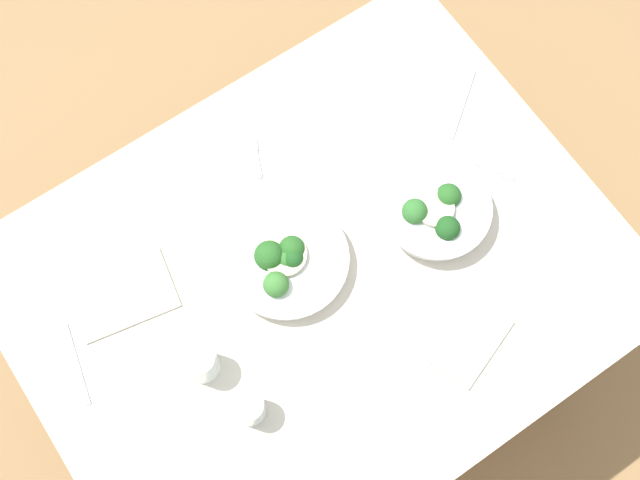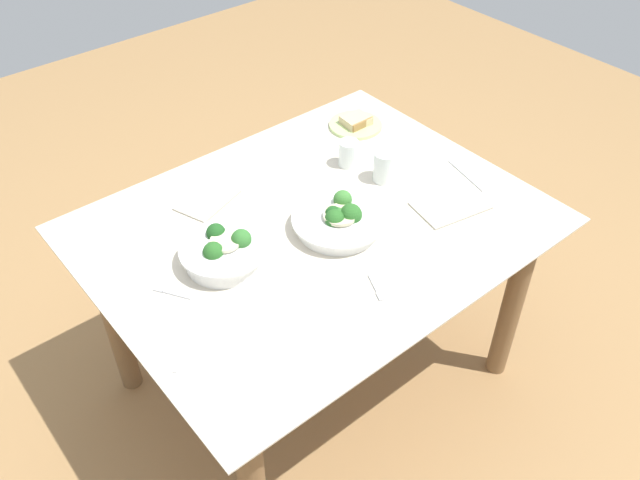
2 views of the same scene
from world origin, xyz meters
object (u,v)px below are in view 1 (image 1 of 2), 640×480
object	(u,v)px
fork_by_far_bowl	(494,171)
napkin_folded_lower	(124,295)
water_glass_side	(200,362)
napkin_folded_upper	(467,339)
fork_by_near_bowl	(257,157)
table_knife_right	(77,364)
water_glass_center	(249,408)
broccoli_bowl_far	(436,211)
table_knife_left	(463,104)
broccoli_bowl_near	(285,260)

from	to	relation	value
fork_by_far_bowl	napkin_folded_lower	xyz separation A→B (m)	(0.84, -0.22, 0.00)
water_glass_side	napkin_folded_upper	xyz separation A→B (m)	(-0.49, 0.26, -0.05)
water_glass_side	napkin_folded_lower	bearing A→B (deg)	-75.22
fork_by_near_bowl	napkin_folded_upper	world-z (taller)	napkin_folded_upper
napkin_folded_lower	napkin_folded_upper	bearing A→B (deg)	138.35
fork_by_far_bowl	table_knife_right	xyz separation A→B (m)	(0.99, -0.15, -0.00)
fork_by_near_bowl	napkin_folded_upper	bearing A→B (deg)	-143.76
fork_by_far_bowl	water_glass_center	bearing A→B (deg)	-110.76
broccoli_bowl_far	napkin_folded_lower	xyz separation A→B (m)	(0.66, -0.23, -0.03)
broccoli_bowl_far	table_knife_right	world-z (taller)	broccoli_bowl_far
table_knife_left	napkin_folded_lower	distance (m)	0.89
table_knife_right	water_glass_center	bearing A→B (deg)	-125.95
water_glass_side	napkin_folded_lower	size ratio (longest dim) A/B	0.47
water_glass_center	table_knife_left	bearing A→B (deg)	-158.06
broccoli_bowl_near	table_knife_right	xyz separation A→B (m)	(0.48, -0.06, -0.03)
table_knife_right	napkin_folded_lower	bearing A→B (deg)	-51.53
table_knife_left	table_knife_right	xyz separation A→B (m)	(1.04, 0.03, 0.00)
table_knife_left	water_glass_center	bearing A→B (deg)	165.70
water_glass_side	table_knife_left	world-z (taller)	water_glass_side
napkin_folded_upper	napkin_folded_lower	xyz separation A→B (m)	(0.55, -0.49, 0.00)
water_glass_side	table_knife_right	distance (m)	0.27
broccoli_bowl_far	fork_by_far_bowl	distance (m)	0.18
broccoli_bowl_far	fork_by_near_bowl	distance (m)	0.42
water_glass_center	table_knife_right	size ratio (longest dim) A/B	0.48
water_glass_side	table_knife_left	bearing A→B (deg)	-167.33
table_knife_left	fork_by_near_bowl	bearing A→B (deg)	125.31
fork_by_near_bowl	broccoli_bowl_far	bearing A→B (deg)	-121.04
table_knife_left	napkin_folded_upper	distance (m)	0.56
napkin_folded_lower	table_knife_left	bearing A→B (deg)	177.21
napkin_folded_lower	water_glass_center	bearing A→B (deg)	104.40
water_glass_side	fork_by_far_bowl	bearing A→B (deg)	-179.29
water_glass_center	table_knife_left	xyz separation A→B (m)	(-0.79, -0.32, -0.04)
fork_by_far_bowl	table_knife_left	size ratio (longest dim) A/B	0.51
water_glass_center	napkin_folded_lower	xyz separation A→B (m)	(0.09, -0.36, -0.04)
water_glass_side	napkin_folded_lower	xyz separation A→B (m)	(0.06, -0.23, -0.05)
broccoli_bowl_near	fork_by_far_bowl	xyz separation A→B (m)	(-0.51, 0.08, -0.03)
water_glass_center	napkin_folded_lower	bearing A→B (deg)	-75.60
broccoli_bowl_near	water_glass_side	world-z (taller)	water_glass_side
fork_by_far_bowl	fork_by_near_bowl	size ratio (longest dim) A/B	1.04
broccoli_bowl_far	table_knife_left	size ratio (longest dim) A/B	1.25
broccoli_bowl_near	napkin_folded_upper	size ratio (longest dim) A/B	1.50
water_glass_side	table_knife_right	size ratio (longest dim) A/B	0.55
broccoli_bowl_far	broccoli_bowl_near	size ratio (longest dim) A/B	0.89
fork_by_far_bowl	fork_by_near_bowl	bearing A→B (deg)	-159.68
fork_by_near_bowl	napkin_folded_lower	distance (m)	0.43
water_glass_center	napkin_folded_lower	world-z (taller)	water_glass_center
water_glass_center	water_glass_side	xyz separation A→B (m)	(0.03, -0.13, 0.01)
broccoli_bowl_far	table_knife_left	world-z (taller)	broccoli_bowl_far
fork_by_near_bowl	napkin_folded_lower	xyz separation A→B (m)	(0.41, 0.11, 0.00)
broccoli_bowl_near	water_glass_center	world-z (taller)	water_glass_center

